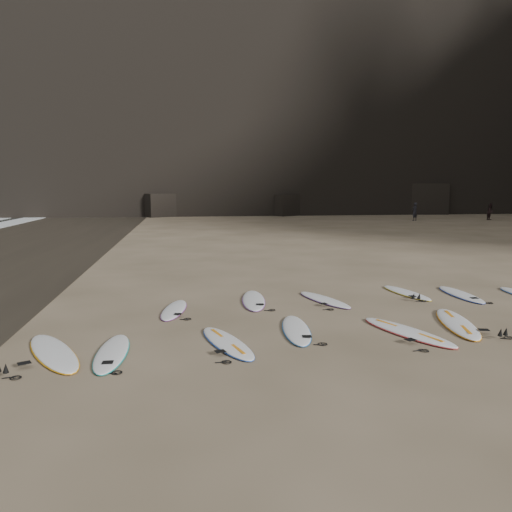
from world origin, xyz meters
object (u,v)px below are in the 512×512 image
(surfboard_3, at_px, (407,331))
(surfboard_0, at_px, (112,352))
(surfboard_11, at_px, (53,352))
(surfboard_7, at_px, (324,299))
(person_a, at_px, (415,212))
(surfboard_9, at_px, (461,294))
(surfboard_2, at_px, (296,329))
(surfboard_8, at_px, (406,293))
(person_b, at_px, (491,212))
(surfboard_4, at_px, (457,323))
(surfboard_1, at_px, (227,342))
(surfboard_5, at_px, (174,309))
(surfboard_6, at_px, (254,300))

(surfboard_3, bearing_deg, surfboard_0, 163.46)
(surfboard_0, xyz_separation_m, surfboard_11, (-1.14, 0.17, 0.01))
(surfboard_7, distance_m, surfboard_11, 7.54)
(surfboard_7, bearing_deg, person_a, 41.73)
(surfboard_7, relative_size, surfboard_9, 0.97)
(surfboard_2, height_order, surfboard_8, surfboard_2)
(surfboard_8, relative_size, person_b, 1.43)
(surfboard_2, bearing_deg, person_a, 67.08)
(surfboard_4, relative_size, surfboard_8, 1.21)
(person_b, bearing_deg, surfboard_7, -156.93)
(surfboard_1, xyz_separation_m, surfboard_8, (5.89, 4.12, -0.00))
(surfboard_2, height_order, surfboard_11, surfboard_11)
(surfboard_7, bearing_deg, surfboard_11, -169.16)
(surfboard_0, distance_m, surfboard_11, 1.15)
(surfboard_1, distance_m, person_a, 41.13)
(surfboard_9, bearing_deg, surfboard_7, -177.29)
(surfboard_0, bearing_deg, surfboard_4, 8.36)
(surfboard_8, xyz_separation_m, surfboard_11, (-9.33, -4.25, 0.01))
(surfboard_0, distance_m, surfboard_1, 2.32)
(surfboard_5, relative_size, surfboard_6, 0.86)
(surfboard_3, distance_m, surfboard_11, 7.52)
(surfboard_9, bearing_deg, surfboard_5, -174.19)
(surfboard_6, height_order, person_b, person_b)
(surfboard_5, bearing_deg, surfboard_8, 18.48)
(surfboard_6, bearing_deg, surfboard_3, -44.59)
(surfboard_3, height_order, surfboard_11, surfboard_11)
(surfboard_9, xyz_separation_m, surfboard_11, (-10.85, -3.78, 0.01))
(person_a, bearing_deg, surfboard_2, 34.36)
(surfboard_11, bearing_deg, surfboard_6, 14.96)
(surfboard_6, bearing_deg, surfboard_2, -74.00)
(surfboard_7, height_order, person_a, person_a)
(surfboard_9, height_order, person_b, person_b)
(surfboard_1, bearing_deg, surfboard_8, 18.60)
(surfboard_5, bearing_deg, surfboard_1, -59.67)
(person_a, bearing_deg, surfboard_8, 37.69)
(surfboard_7, relative_size, surfboard_8, 1.03)
(surfboard_6, relative_size, surfboard_8, 1.13)
(surfboard_7, bearing_deg, person_b, 32.04)
(surfboard_4, height_order, surfboard_6, surfboard_4)
(surfboard_3, bearing_deg, surfboard_7, 84.82)
(surfboard_3, bearing_deg, surfboard_4, -2.64)
(surfboard_1, height_order, person_b, person_b)
(surfboard_0, height_order, surfboard_4, surfboard_4)
(surfboard_1, bearing_deg, surfboard_9, 9.88)
(surfboard_4, distance_m, surfboard_6, 5.45)
(surfboard_5, xyz_separation_m, person_a, (22.37, 32.21, 0.82))
(surfboard_1, distance_m, surfboard_6, 3.95)
(surfboard_4, bearing_deg, surfboard_8, 99.25)
(surfboard_5, distance_m, surfboard_11, 3.89)
(surfboard_4, height_order, surfboard_9, surfboard_4)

